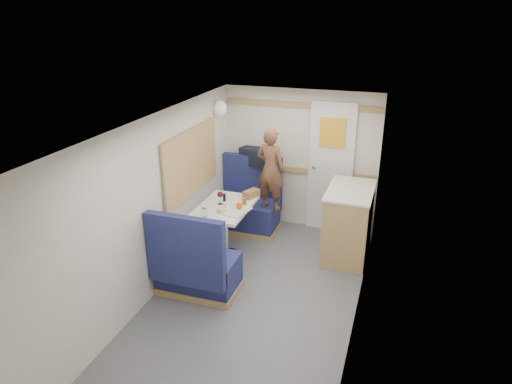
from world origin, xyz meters
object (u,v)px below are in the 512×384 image
(salt_grinder, at_px, (226,206))
(cheese_block, at_px, (222,210))
(dome_light, at_px, (219,108))
(tray, at_px, (236,211))
(pepper_grinder, at_px, (224,198))
(person, at_px, (271,169))
(bread_loaf, at_px, (251,194))
(tumbler_left, at_px, (204,213))
(galley_counter, at_px, (348,222))
(bench_near, at_px, (196,270))
(duffel_bag, at_px, (258,157))
(wine_glass, at_px, (220,195))
(beer_glass, at_px, (244,201))
(dinette_table, at_px, (225,217))
(orange_fruit, at_px, (239,206))
(bench_far, at_px, (248,209))

(salt_grinder, bearing_deg, cheese_block, -96.86)
(dome_light, bearing_deg, tray, -58.64)
(tray, relative_size, pepper_grinder, 3.44)
(person, height_order, pepper_grinder, person)
(tray, bearing_deg, bread_loaf, 86.95)
(tumbler_left, bearing_deg, galley_counter, 30.53)
(bench_near, xyz_separation_m, duffel_bag, (0.07, 1.98, 0.72))
(wine_glass, bearing_deg, beer_glass, 13.28)
(bench_near, height_order, salt_grinder, bench_near)
(dinette_table, xyz_separation_m, beer_glass, (0.22, 0.10, 0.20))
(orange_fruit, distance_m, tumbler_left, 0.45)
(dinette_table, distance_m, bench_near, 0.90)
(bread_loaf, bearing_deg, person, 64.04)
(bench_near, height_order, wine_glass, bench_near)
(galley_counter, bearing_deg, bread_loaf, -171.99)
(bench_near, relative_size, beer_glass, 11.39)
(tumbler_left, height_order, pepper_grinder, tumbler_left)
(bench_near, height_order, cheese_block, bench_near)
(duffel_bag, bearing_deg, bread_loaf, -58.82)
(bench_near, bearing_deg, bench_far, 90.00)
(beer_glass, height_order, pepper_grinder, pepper_grinder)
(dinette_table, xyz_separation_m, pepper_grinder, (-0.05, 0.13, 0.20))
(cheese_block, distance_m, wine_glass, 0.27)
(tray, distance_m, wine_glass, 0.33)
(person, xyz_separation_m, bread_loaf, (-0.16, -0.33, -0.24))
(bench_far, bearing_deg, dome_light, -177.88)
(salt_grinder, relative_size, bread_loaf, 0.41)
(galley_counter, xyz_separation_m, wine_glass, (-1.54, -0.52, 0.38))
(beer_glass, bearing_deg, tumbler_left, -124.25)
(bench_far, distance_m, wine_glass, 0.99)
(dinette_table, xyz_separation_m, tumbler_left, (-0.10, -0.38, 0.21))
(person, relative_size, orange_fruit, 14.21)
(beer_glass, bearing_deg, person, 75.10)
(bench_far, bearing_deg, dinette_table, -90.00)
(galley_counter, relative_size, pepper_grinder, 9.11)
(bread_loaf, bearing_deg, beer_glass, -90.00)
(dome_light, bearing_deg, galley_counter, -9.18)
(wine_glass, bearing_deg, orange_fruit, -17.72)
(orange_fruit, distance_m, pepper_grinder, 0.33)
(beer_glass, distance_m, pepper_grinder, 0.28)
(person, distance_m, beer_glass, 0.67)
(bench_far, distance_m, duffel_bag, 0.77)
(galley_counter, bearing_deg, bench_near, -136.06)
(orange_fruit, bearing_deg, cheese_block, -140.64)
(duffel_bag, xyz_separation_m, salt_grinder, (-0.01, -1.22, -0.26))
(bench_near, bearing_deg, person, 76.22)
(bench_far, relative_size, orange_fruit, 13.30)
(duffel_bag, xyz_separation_m, bread_loaf, (0.16, -0.75, -0.26))
(dinette_table, bearing_deg, bread_loaf, 59.04)
(cheese_block, bearing_deg, bread_loaf, 72.59)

